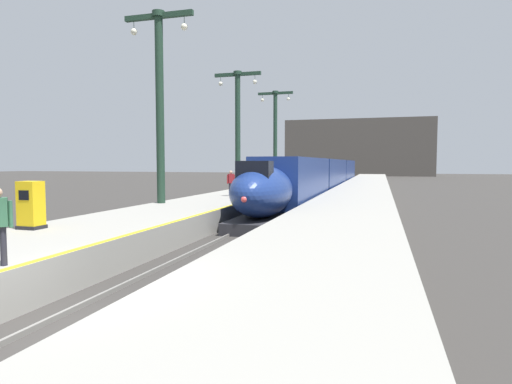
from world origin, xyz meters
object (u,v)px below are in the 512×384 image
object	(u,v)px
station_column_far	(238,119)
station_column_distant	(275,128)
passenger_mid_platform	(231,181)
station_column_mid	(160,91)
highspeed_train_main	(324,175)
ticket_machine_yellow	(31,207)

from	to	relation	value
station_column_far	station_column_distant	xyz separation A→B (m)	(0.00, 13.29, 0.25)
passenger_mid_platform	station_column_mid	bearing A→B (deg)	-108.34
highspeed_train_main	ticket_machine_yellow	distance (m)	33.88
station_column_mid	station_column_far	world-z (taller)	station_column_mid
station_column_mid	station_column_distant	size ratio (longest dim) A/B	1.00
ticket_machine_yellow	highspeed_train_main	bearing A→B (deg)	80.57
highspeed_train_main	station_column_far	size ratio (longest dim) A/B	5.75
highspeed_train_main	station_column_distant	size ratio (longest dim) A/B	5.48
station_column_mid	station_column_distant	bearing A→B (deg)	90.00
station_column_mid	passenger_mid_platform	size ratio (longest dim) A/B	6.09
highspeed_train_main	station_column_distant	bearing A→B (deg)	156.01
station_column_far	passenger_mid_platform	xyz separation A→B (m)	(1.96, -7.30, -4.85)
highspeed_train_main	station_column_distant	xyz separation A→B (m)	(-5.90, 2.63, 5.18)
station_column_far	station_column_distant	world-z (taller)	station_column_distant
station_column_far	station_column_distant	size ratio (longest dim) A/B	0.95
station_column_mid	passenger_mid_platform	distance (m)	8.07
highspeed_train_main	station_column_mid	distance (m)	25.15
highspeed_train_main	station_column_far	bearing A→B (deg)	-118.95
passenger_mid_platform	highspeed_train_main	bearing A→B (deg)	77.64
ticket_machine_yellow	passenger_mid_platform	bearing A→B (deg)	84.04
station_column_far	station_column_distant	distance (m)	13.29
highspeed_train_main	station_column_far	xyz separation A→B (m)	(-5.90, -10.66, 4.93)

